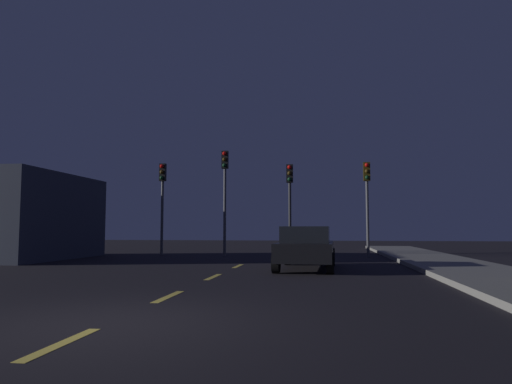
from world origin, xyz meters
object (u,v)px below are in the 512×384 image
object	(u,v)px
street_lamp_right	(511,94)
traffic_signal_far_right	(367,190)
car_stopped_ahead	(306,247)
traffic_signal_center_right	(290,191)
traffic_signal_far_left	(162,191)
traffic_signal_center_left	(225,182)

from	to	relation	value
street_lamp_right	traffic_signal_far_right	bearing A→B (deg)	102.23
car_stopped_ahead	traffic_signal_center_right	bearing A→B (deg)	98.30
traffic_signal_far_left	traffic_signal_far_right	size ratio (longest dim) A/B	1.03
traffic_signal_far_left	street_lamp_right	world-z (taller)	street_lamp_right
car_stopped_ahead	street_lamp_right	bearing A→B (deg)	-37.72
traffic_signal_center_right	traffic_signal_far_right	size ratio (longest dim) A/B	0.99
traffic_signal_far_right	street_lamp_right	world-z (taller)	street_lamp_right
traffic_signal_far_left	traffic_signal_far_right	xyz separation A→B (m)	(10.27, -0.00, -0.09)
traffic_signal_far_left	car_stopped_ahead	xyz separation A→B (m)	(7.58, -7.12, -2.57)
traffic_signal_far_right	car_stopped_ahead	world-z (taller)	traffic_signal_far_right
traffic_signal_far_left	traffic_signal_center_right	world-z (taller)	traffic_signal_far_left
traffic_signal_far_left	traffic_signal_far_right	distance (m)	10.27
traffic_signal_center_right	traffic_signal_center_left	bearing A→B (deg)	179.97
traffic_signal_far_right	traffic_signal_far_left	bearing A→B (deg)	180.00
traffic_signal_far_right	street_lamp_right	distance (m)	11.38
street_lamp_right	traffic_signal_center_right	bearing A→B (deg)	118.98
traffic_signal_center_left	street_lamp_right	world-z (taller)	street_lamp_right
traffic_signal_far_left	traffic_signal_center_left	xyz separation A→B (m)	(3.27, 0.00, 0.37)
traffic_signal_center_left	traffic_signal_far_right	size ratio (longest dim) A/B	1.16
street_lamp_right	traffic_signal_far_left	bearing A→B (deg)	138.90
traffic_signal_far_left	street_lamp_right	bearing A→B (deg)	-41.10
traffic_signal_center_left	street_lamp_right	bearing A→B (deg)	-49.63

